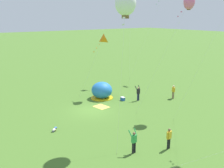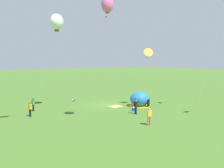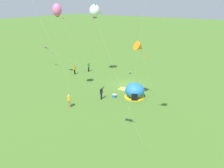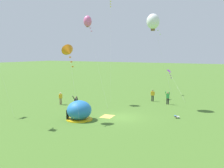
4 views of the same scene
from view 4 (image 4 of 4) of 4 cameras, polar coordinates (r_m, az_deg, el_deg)
ground_plane at (r=29.53m, az=2.15°, el=-7.26°), size 300.00×300.00×0.00m
popup_tent at (r=28.48m, az=-7.16°, el=-5.78°), size 2.81×2.81×2.10m
picnic_blanket at (r=29.89m, az=-1.04°, el=-7.07°), size 1.87×1.53×0.01m
cooler_box at (r=31.38m, az=-6.85°, el=-6.04°), size 0.54×0.38×0.44m
toddler_crawling at (r=29.85m, az=13.94°, el=-6.95°), size 0.40×0.55×0.32m
person_near_tent at (r=33.00m, az=-7.86°, el=-4.03°), size 0.50×0.68×1.89m
person_strolling at (r=39.26m, az=8.83°, el=-2.36°), size 0.31×0.58×1.72m
person_arms_raised at (r=37.37m, az=12.04°, el=-2.84°), size 0.49×0.68×1.89m
person_with_toddler at (r=37.10m, az=-11.13°, el=-2.94°), size 0.58×0.32×1.72m
kite_purple at (r=45.49m, az=12.43°, el=2.42°), size 6.17×4.73×4.33m
kite_white at (r=34.80m, az=8.92°, el=13.30°), size 3.11×3.34×12.14m
kite_orange at (r=27.59m, az=-9.42°, el=6.92°), size 2.50×3.53×8.05m
kite_yellow at (r=43.76m, az=-0.32°, el=17.59°), size 5.65×3.49×16.22m
kite_pink at (r=38.01m, az=-5.34°, el=13.43°), size 2.95×5.25×12.36m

